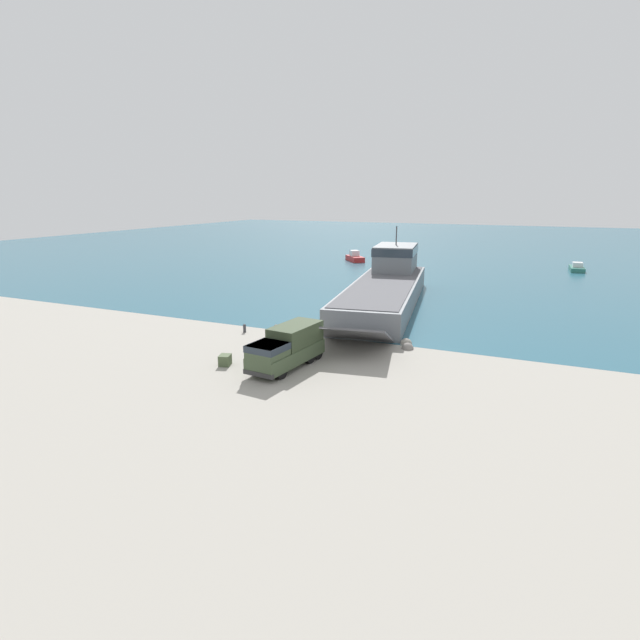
{
  "coord_description": "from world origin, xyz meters",
  "views": [
    {
      "loc": [
        15.31,
        -33.94,
        12.17
      ],
      "look_at": [
        -0.66,
        2.0,
        2.26
      ],
      "focal_mm": 28.0,
      "sensor_mm": 36.0,
      "label": 1
    }
  ],
  "objects": [
    {
      "name": "ground_plane",
      "position": [
        0.0,
        0.0,
        0.0
      ],
      "size": [
        240.0,
        240.0,
        0.0
      ],
      "primitive_type": "plane",
      "color": "#9E998E"
    },
    {
      "name": "military_truck",
      "position": [
        -0.82,
        -3.5,
        1.5
      ],
      "size": [
        3.14,
        7.21,
        2.92
      ],
      "rotation": [
        0.0,
        0.0,
        -1.68
      ],
      "color": "#3D4C33",
      "rests_on": "ground_plane"
    },
    {
      "name": "landing_craft",
      "position": [
        -0.85,
        21.64,
        2.07
      ],
      "size": [
        11.65,
        35.44,
        8.26
      ],
      "rotation": [
        0.0,
        0.0,
        0.15
      ],
      "color": "slate",
      "rests_on": "ground_plane"
    },
    {
      "name": "shoreline_rock_a",
      "position": [
        6.09,
        4.35,
        0.0
      ],
      "size": [
        0.98,
        0.98,
        0.98
      ],
      "primitive_type": "sphere",
      "color": "gray",
      "rests_on": "ground_plane"
    },
    {
      "name": "mooring_bollard",
      "position": [
        -8.73,
        3.24,
        0.42
      ],
      "size": [
        0.3,
        0.3,
        0.78
      ],
      "color": "#333338",
      "rests_on": "ground_plane"
    },
    {
      "name": "moored_boat_a",
      "position": [
        -16.78,
        54.42,
        0.66
      ],
      "size": [
        4.93,
        5.4,
        1.99
      ],
      "rotation": [
        0.0,
        0.0,
        3.82
      ],
      "color": "#B22323",
      "rests_on": "ground_plane"
    },
    {
      "name": "moored_boat_b",
      "position": [
        20.81,
        57.56,
        0.48
      ],
      "size": [
        2.27,
        5.6,
        1.45
      ],
      "rotation": [
        0.0,
        0.0,
        0.03
      ],
      "color": "#2D7060",
      "rests_on": "ground_plane"
    },
    {
      "name": "shoreline_rock_b",
      "position": [
        5.66,
        5.54,
        0.0
      ],
      "size": [
        1.01,
        1.01,
        1.01
      ],
      "primitive_type": "sphere",
      "color": "gray",
      "rests_on": "ground_plane"
    },
    {
      "name": "shoreline_rock_c",
      "position": [
        -6.84,
        5.8,
        0.0
      ],
      "size": [
        0.65,
        0.65,
        0.65
      ],
      "primitive_type": "sphere",
      "color": "#66605B",
      "rests_on": "ground_plane"
    },
    {
      "name": "water_surface",
      "position": [
        0.0,
        95.06,
        0.0
      ],
      "size": [
        240.0,
        180.0,
        0.01
      ],
      "primitive_type": "cube",
      "color": "#285B70",
      "rests_on": "ground_plane"
    },
    {
      "name": "cargo_crate",
      "position": [
        -5.16,
        -5.05,
        0.39
      ],
      "size": [
        1.03,
        1.14,
        0.79
      ],
      "primitive_type": "cube",
      "rotation": [
        0.0,
        0.0,
        0.31
      ],
      "color": "#475638",
      "rests_on": "ground_plane"
    },
    {
      "name": "soldier_on_ramp",
      "position": [
        -3.23,
        -1.66,
        1.06
      ],
      "size": [
        0.47,
        0.49,
        1.81
      ],
      "rotation": [
        0.0,
        0.0,
        3.86
      ],
      "color": "#566042",
      "rests_on": "ground_plane"
    }
  ]
}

